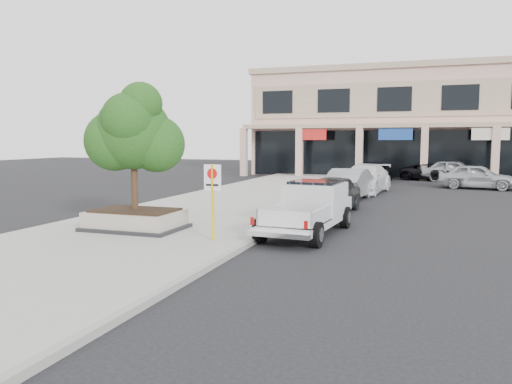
{
  "coord_description": "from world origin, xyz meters",
  "views": [
    {
      "loc": [
        3.53,
        -13.89,
        3.18
      ],
      "look_at": [
        -1.89,
        1.5,
        1.46
      ],
      "focal_mm": 35.0,
      "sensor_mm": 36.0,
      "label": 1
    }
  ],
  "objects_px": {
    "planter": "(135,220)",
    "pickup_truck": "(307,209)",
    "curb_car_a": "(330,194)",
    "curb_car_d": "(372,172)",
    "lot_car_e": "(455,171)",
    "no_parking_sign": "(213,191)",
    "lot_car_d": "(432,172)",
    "curb_car_b": "(347,185)",
    "planter_tree": "(139,133)",
    "lot_car_a": "(477,176)",
    "curb_car_c": "(364,179)"
  },
  "relations": [
    {
      "from": "pickup_truck",
      "to": "curb_car_d",
      "type": "xyz_separation_m",
      "value": [
        -0.23,
        21.72,
        -0.13
      ]
    },
    {
      "from": "lot_car_a",
      "to": "lot_car_d",
      "type": "relative_size",
      "value": 0.99
    },
    {
      "from": "lot_car_a",
      "to": "lot_car_d",
      "type": "distance_m",
      "value": 6.53
    },
    {
      "from": "no_parking_sign",
      "to": "planter",
      "type": "bearing_deg",
      "value": 165.36
    },
    {
      "from": "curb_car_c",
      "to": "lot_car_a",
      "type": "bearing_deg",
      "value": 42.71
    },
    {
      "from": "planter_tree",
      "to": "no_parking_sign",
      "type": "xyz_separation_m",
      "value": [
        3.13,
        -1.01,
        -1.78
      ]
    },
    {
      "from": "curb_car_c",
      "to": "curb_car_d",
      "type": "height_order",
      "value": "curb_car_c"
    },
    {
      "from": "planter_tree",
      "to": "curb_car_d",
      "type": "distance_m",
      "value": 24.01
    },
    {
      "from": "planter_tree",
      "to": "no_parking_sign",
      "type": "distance_m",
      "value": 3.74
    },
    {
      "from": "planter_tree",
      "to": "no_parking_sign",
      "type": "bearing_deg",
      "value": -17.82
    },
    {
      "from": "pickup_truck",
      "to": "curb_car_a",
      "type": "distance_m",
      "value": 5.24
    },
    {
      "from": "curb_car_a",
      "to": "lot_car_e",
      "type": "relative_size",
      "value": 0.98
    },
    {
      "from": "pickup_truck",
      "to": "curb_car_b",
      "type": "bearing_deg",
      "value": 95.77
    },
    {
      "from": "curb_car_b",
      "to": "curb_car_d",
      "type": "bearing_deg",
      "value": 96.26
    },
    {
      "from": "planter",
      "to": "lot_car_d",
      "type": "bearing_deg",
      "value": 70.29
    },
    {
      "from": "planter",
      "to": "lot_car_d",
      "type": "relative_size",
      "value": 0.67
    },
    {
      "from": "curb_car_d",
      "to": "lot_car_e",
      "type": "distance_m",
      "value": 6.42
    },
    {
      "from": "no_parking_sign",
      "to": "lot_car_d",
      "type": "bearing_deg",
      "value": 77.15
    },
    {
      "from": "planter_tree",
      "to": "pickup_truck",
      "type": "distance_m",
      "value": 6.17
    },
    {
      "from": "curb_car_a",
      "to": "planter",
      "type": "bearing_deg",
      "value": -121.92
    },
    {
      "from": "no_parking_sign",
      "to": "pickup_truck",
      "type": "xyz_separation_m",
      "value": [
        2.27,
        2.58,
        -0.76
      ]
    },
    {
      "from": "pickup_truck",
      "to": "lot_car_e",
      "type": "distance_m",
      "value": 25.07
    },
    {
      "from": "planter_tree",
      "to": "curb_car_a",
      "type": "xyz_separation_m",
      "value": [
        5.17,
        6.81,
        -2.6
      ]
    },
    {
      "from": "no_parking_sign",
      "to": "lot_car_e",
      "type": "bearing_deg",
      "value": 73.78
    },
    {
      "from": "planter",
      "to": "curb_car_b",
      "type": "distance_m",
      "value": 12.87
    },
    {
      "from": "pickup_truck",
      "to": "curb_car_b",
      "type": "distance_m",
      "value": 10.02
    },
    {
      "from": "curb_car_c",
      "to": "curb_car_d",
      "type": "distance_m",
      "value": 7.6
    },
    {
      "from": "curb_car_b",
      "to": "lot_car_d",
      "type": "relative_size",
      "value": 1.05
    },
    {
      "from": "planter_tree",
      "to": "curb_car_b",
      "type": "bearing_deg",
      "value": 66.15
    },
    {
      "from": "curb_car_b",
      "to": "lot_car_d",
      "type": "height_order",
      "value": "curb_car_b"
    },
    {
      "from": "lot_car_a",
      "to": "curb_car_a",
      "type": "bearing_deg",
      "value": 163.3
    },
    {
      "from": "curb_car_a",
      "to": "curb_car_d",
      "type": "height_order",
      "value": "curb_car_a"
    },
    {
      "from": "planter_tree",
      "to": "pickup_truck",
      "type": "bearing_deg",
      "value": 16.22
    },
    {
      "from": "planter",
      "to": "pickup_truck",
      "type": "relative_size",
      "value": 0.58
    },
    {
      "from": "lot_car_a",
      "to": "curb_car_c",
      "type": "bearing_deg",
      "value": 136.26
    },
    {
      "from": "curb_car_a",
      "to": "no_parking_sign",
      "type": "bearing_deg",
      "value": -99.24
    },
    {
      "from": "planter_tree",
      "to": "lot_car_d",
      "type": "xyz_separation_m",
      "value": [
        9.39,
        26.42,
        -2.75
      ]
    },
    {
      "from": "curb_car_d",
      "to": "curb_car_a",
      "type": "bearing_deg",
      "value": -88.55
    },
    {
      "from": "no_parking_sign",
      "to": "lot_car_d",
      "type": "distance_m",
      "value": 28.15
    },
    {
      "from": "curb_car_a",
      "to": "curb_car_d",
      "type": "xyz_separation_m",
      "value": [
        -0.0,
        16.49,
        -0.07
      ]
    },
    {
      "from": "planter_tree",
      "to": "lot_car_a",
      "type": "height_order",
      "value": "planter_tree"
    },
    {
      "from": "no_parking_sign",
      "to": "curb_car_b",
      "type": "bearing_deg",
      "value": 81.01
    },
    {
      "from": "no_parking_sign",
      "to": "lot_car_e",
      "type": "distance_m",
      "value": 28.15
    },
    {
      "from": "planter",
      "to": "curb_car_c",
      "type": "xyz_separation_m",
      "value": [
        5.67,
        15.85,
        0.36
      ]
    },
    {
      "from": "no_parking_sign",
      "to": "pickup_truck",
      "type": "bearing_deg",
      "value": 48.6
    },
    {
      "from": "curb_car_a",
      "to": "pickup_truck",
      "type": "bearing_deg",
      "value": -82.05
    },
    {
      "from": "curb_car_c",
      "to": "curb_car_b",
      "type": "bearing_deg",
      "value": -89.0
    },
    {
      "from": "curb_car_a",
      "to": "curb_car_b",
      "type": "xyz_separation_m",
      "value": [
        -0.05,
        4.79,
        0.01
      ]
    },
    {
      "from": "curb_car_b",
      "to": "curb_car_c",
      "type": "xyz_separation_m",
      "value": [
        0.41,
        4.11,
        0.02
      ]
    },
    {
      "from": "planter",
      "to": "curb_car_d",
      "type": "distance_m",
      "value": 24.04
    }
  ]
}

